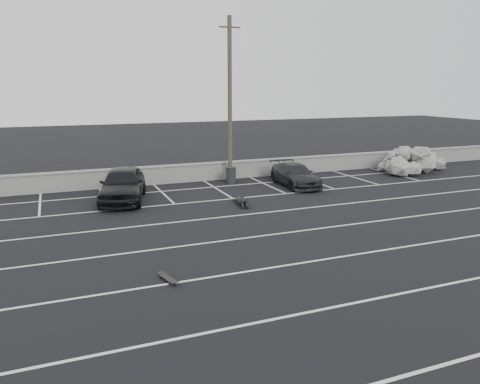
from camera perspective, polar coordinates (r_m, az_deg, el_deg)
name	(u,v)px	position (r m, az deg, el deg)	size (l,w,h in m)	color
ground	(305,263)	(15.28, 7.93, -8.51)	(120.00, 120.00, 0.00)	black
seawall	(187,173)	(27.72, -6.52, 2.36)	(50.00, 0.45, 1.06)	gray
stall_lines	(249,226)	(18.98, 1.10, -4.12)	(36.00, 20.05, 0.01)	silver
car_left	(123,184)	(23.60, -14.11, 0.95)	(1.98, 4.92, 1.67)	black
car_right	(295,175)	(26.63, 6.74, 2.09)	(1.74, 4.28, 1.24)	black
utility_pole	(230,100)	(27.27, -1.24, 11.11)	(1.24, 0.25, 9.34)	#4C4238
trash_bin	(231,175)	(27.14, -1.10, 2.08)	(0.82, 0.82, 0.95)	#242426
riprap_pile	(411,163)	(32.86, 20.09, 3.31)	(5.27, 4.01, 1.43)	#A6A49B
person	(241,199)	(22.45, 0.13, -0.88)	(1.26, 2.28, 0.43)	black
skateboard	(168,278)	(13.93, -8.78, -10.38)	(0.40, 0.82, 0.10)	black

